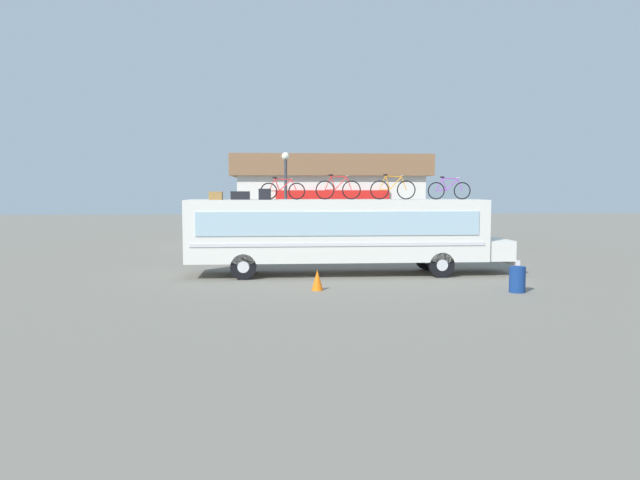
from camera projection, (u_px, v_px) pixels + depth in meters
The scene contains 13 objects.
ground_plane at pixel (336, 274), 23.95m from camera, with size 120.00×120.00×0.00m, color slate.
bus at pixel (341, 231), 23.83m from camera, with size 12.48×2.55×2.89m.
luggage_bag_1 at pixel (216, 196), 23.24m from camera, with size 0.48×0.53×0.31m, color olive.
luggage_bag_2 at pixel (240, 195), 23.70m from camera, with size 0.72×0.41×0.32m, color black.
luggage_bag_3 at pixel (265, 194), 23.43m from camera, with size 0.46×0.54×0.42m, color black.
rooftop_bicycle_1 at pixel (283, 190), 23.66m from camera, with size 1.71×0.44×0.86m.
rooftop_bicycle_2 at pixel (338, 189), 24.00m from camera, with size 1.76×0.44×0.97m.
rooftop_bicycle_3 at pixel (393, 189), 24.01m from camera, with size 1.78×0.44×0.98m.
rooftop_bicycle_4 at pixel (449, 190), 24.07m from camera, with size 1.70×0.44×0.89m.
roadside_building at pixel (326, 200), 36.69m from camera, with size 10.86×8.27×5.17m.
trash_bin at pixel (517, 279), 19.74m from camera, with size 0.51×0.51×0.83m, color navy.
traffic_cone at pixel (317, 280), 20.16m from camera, with size 0.38×0.38×0.67m, color orange.
street_lamp at pixel (286, 192), 28.58m from camera, with size 0.36×0.36×4.98m.
Camera 1 is at (-2.42, -23.65, 3.27)m, focal length 34.82 mm.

